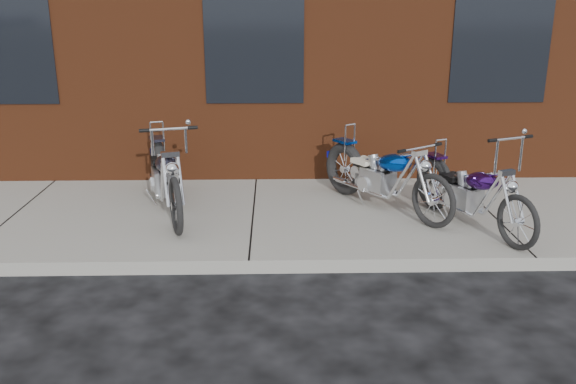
{
  "coord_description": "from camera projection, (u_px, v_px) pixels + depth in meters",
  "views": [
    {
      "loc": [
        0.27,
        -5.78,
        2.71
      ],
      "look_at": [
        0.42,
        0.8,
        0.64
      ],
      "focal_mm": 38.0,
      "sensor_mm": 36.0,
      "label": 1
    }
  ],
  "objects": [
    {
      "name": "sidewalk",
      "position": [
        253.0,
        218.0,
        7.73
      ],
      "size": [
        22.0,
        3.0,
        0.15
      ],
      "primitive_type": "cube",
      "color": "#9C9992",
      "rests_on": "ground"
    },
    {
      "name": "chopper_purple",
      "position": [
        470.0,
        195.0,
        7.16
      ],
      "size": [
        0.89,
        2.0,
        1.19
      ],
      "rotation": [
        0.0,
        0.0,
        -1.19
      ],
      "color": "black",
      "rests_on": "sidewalk"
    },
    {
      "name": "chopper_third",
      "position": [
        166.0,
        178.0,
        7.67
      ],
      "size": [
        0.86,
        2.28,
        1.19
      ],
      "rotation": [
        0.0,
        0.0,
        -1.28
      ],
      "color": "black",
      "rests_on": "sidewalk"
    },
    {
      "name": "ground",
      "position": [
        249.0,
        274.0,
        6.32
      ],
      "size": [
        120.0,
        120.0,
        0.0
      ],
      "primitive_type": "plane",
      "color": "black",
      "rests_on": "ground"
    },
    {
      "name": "chopper_blue",
      "position": [
        382.0,
        177.0,
        7.75
      ],
      "size": [
        1.36,
        1.95,
        0.99
      ],
      "rotation": [
        0.0,
        0.0,
        -0.98
      ],
      "color": "black",
      "rests_on": "sidewalk"
    }
  ]
}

